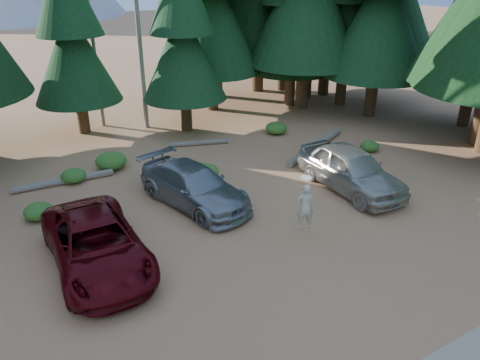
{
  "coord_description": "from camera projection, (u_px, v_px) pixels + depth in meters",
  "views": [
    {
      "loc": [
        -7.53,
        -9.48,
        8.38
      ],
      "look_at": [
        0.29,
        3.57,
        1.25
      ],
      "focal_mm": 35.0,
      "sensor_mm": 36.0,
      "label": 1
    }
  ],
  "objects": [
    {
      "name": "ground",
      "position": [
        291.0,
        261.0,
        14.42
      ],
      "size": [
        160.0,
        160.0,
        0.0
      ],
      "primitive_type": "plane",
      "color": "#B07C4A",
      "rests_on": "ground"
    },
    {
      "name": "forest_belt_north",
      "position": [
        130.0,
        127.0,
        26.07
      ],
      "size": [
        36.0,
        7.0,
        22.0
      ],
      "primitive_type": null,
      "color": "black",
      "rests_on": "ground"
    },
    {
      "name": "snag_front",
      "position": [
        137.0,
        13.0,
        23.51
      ],
      "size": [
        0.24,
        0.24,
        12.0
      ],
      "primitive_type": "cylinder",
      "color": "#6C6356",
      "rests_on": "ground"
    },
    {
      "name": "snag_back",
      "position": [
        92.0,
        33.0,
        24.17
      ],
      "size": [
        0.2,
        0.2,
        10.0
      ],
      "primitive_type": "cylinder",
      "color": "#6C6356",
      "rests_on": "ground"
    },
    {
      "name": "red_pickup",
      "position": [
        96.0,
        244.0,
        13.88
      ],
      "size": [
        2.68,
        5.53,
        1.52
      ],
      "primitive_type": "imported",
      "rotation": [
        0.0,
        0.0,
        -0.03
      ],
      "color": "#56070D",
      "rests_on": "ground"
    },
    {
      "name": "silver_minivan_center",
      "position": [
        194.0,
        186.0,
        17.52
      ],
      "size": [
        3.14,
        5.41,
        1.47
      ],
      "primitive_type": "imported",
      "rotation": [
        0.0,
        0.0,
        0.22
      ],
      "color": "gray",
      "rests_on": "ground"
    },
    {
      "name": "silver_minivan_right",
      "position": [
        351.0,
        169.0,
        18.65
      ],
      "size": [
        2.22,
        5.13,
        1.73
      ],
      "primitive_type": "imported",
      "rotation": [
        0.0,
        0.0,
        -0.04
      ],
      "color": "#B5AFA1",
      "rests_on": "ground"
    },
    {
      "name": "frisbee_player",
      "position": [
        305.0,
        206.0,
        15.25
      ],
      "size": [
        0.7,
        0.59,
        1.86
      ],
      "rotation": [
        0.0,
        0.0,
        2.73
      ],
      "color": "beige",
      "rests_on": "ground"
    },
    {
      "name": "log_left",
      "position": [
        64.0,
        181.0,
        19.33
      ],
      "size": [
        4.03,
        0.52,
        0.29
      ],
      "primitive_type": "cylinder",
      "rotation": [
        0.0,
        1.57,
        -0.06
      ],
      "color": "#6C6356",
      "rests_on": "ground"
    },
    {
      "name": "log_mid",
      "position": [
        198.0,
        143.0,
        23.43
      ],
      "size": [
        2.94,
        1.22,
        0.25
      ],
      "primitive_type": "cylinder",
      "rotation": [
        0.0,
        1.57,
        -0.33
      ],
      "color": "#6C6356",
      "rests_on": "ground"
    },
    {
      "name": "log_right",
      "position": [
        316.0,
        146.0,
        22.89
      ],
      "size": [
        5.05,
        2.66,
        0.35
      ],
      "primitive_type": "cylinder",
      "rotation": [
        0.0,
        1.57,
        0.45
      ],
      "color": "#6C6356",
      "rests_on": "ground"
    },
    {
      "name": "shrub_far_left",
      "position": [
        73.0,
        176.0,
        19.46
      ],
      "size": [
        1.03,
        1.03,
        0.57
      ],
      "primitive_type": "ellipsoid",
      "color": "#2F601C",
      "rests_on": "ground"
    },
    {
      "name": "shrub_left",
      "position": [
        39.0,
        211.0,
        16.69
      ],
      "size": [
        1.04,
        1.04,
        0.57
      ],
      "primitive_type": "ellipsoid",
      "color": "#2F601C",
      "rests_on": "ground"
    },
    {
      "name": "shrub_center_left",
      "position": [
        111.0,
        161.0,
        20.68
      ],
      "size": [
        1.36,
        1.36,
        0.75
      ],
      "primitive_type": "ellipsoid",
      "color": "#2F601C",
      "rests_on": "ground"
    },
    {
      "name": "shrub_center_right",
      "position": [
        200.0,
        170.0,
        19.99
      ],
      "size": [
        1.05,
        1.05,
        0.58
      ],
      "primitive_type": "ellipsoid",
      "color": "#2F601C",
      "rests_on": "ground"
    },
    {
      "name": "shrub_right",
      "position": [
        206.0,
        172.0,
        19.78
      ],
      "size": [
        1.1,
        1.1,
        0.6
      ],
      "primitive_type": "ellipsoid",
      "color": "#2F601C",
      "rests_on": "ground"
    },
    {
      "name": "shrub_far_right",
      "position": [
        276.0,
        128.0,
        24.94
      ],
      "size": [
        1.14,
        1.14,
        0.63
      ],
      "primitive_type": "ellipsoid",
      "color": "#2F601C",
      "rests_on": "ground"
    },
    {
      "name": "shrub_edge_east",
      "position": [
        370.0,
        146.0,
        22.68
      ],
      "size": [
        0.9,
        0.9,
        0.5
      ],
      "primitive_type": "ellipsoid",
      "color": "#2F601C",
      "rests_on": "ground"
    }
  ]
}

